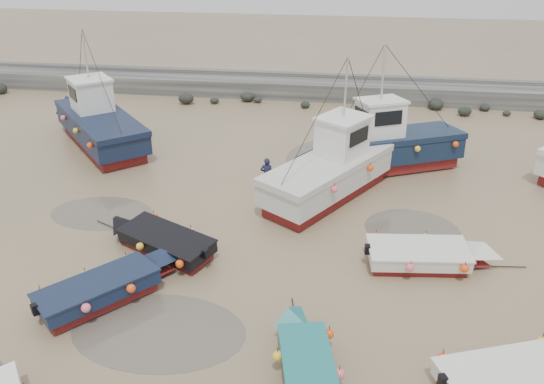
{
  "coord_description": "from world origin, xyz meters",
  "views": [
    {
      "loc": [
        1.76,
        -15.02,
        11.24
      ],
      "look_at": [
        -0.98,
        4.09,
        1.4
      ],
      "focal_mm": 35.0,
      "sensor_mm": 36.0,
      "label": 1
    }
  ],
  "objects": [
    {
      "name": "puddle_c",
      "position": [
        -8.41,
        3.78,
        0.0
      ],
      "size": [
        4.48,
        4.48,
        0.01
      ],
      "primitive_type": "cylinder",
      "color": "#5A5147",
      "rests_on": "ground"
    },
    {
      "name": "dinghy_4",
      "position": [
        -4.89,
        1.37,
        0.54
      ],
      "size": [
        5.77,
        3.43,
        1.43
      ],
      "rotation": [
        0.0,
        0.0,
        1.11
      ],
      "color": "maroon",
      "rests_on": "ground"
    },
    {
      "name": "ground",
      "position": [
        0.0,
        0.0,
        0.0
      ],
      "size": [
        120.0,
        120.0,
        0.0
      ],
      "primitive_type": "plane",
      "color": "#8E775A",
      "rests_on": "ground"
    },
    {
      "name": "dinghy_5",
      "position": [
        5.07,
        1.67,
        0.55
      ],
      "size": [
        5.89,
        2.24,
        1.43
      ],
      "rotation": [
        0.0,
        0.0,
        -1.46
      ],
      "color": "maroon",
      "rests_on": "ground"
    },
    {
      "name": "cabin_boat_1",
      "position": [
        1.51,
        7.13,
        1.33
      ],
      "size": [
        6.66,
        9.33,
        6.22
      ],
      "rotation": [
        0.0,
        0.0,
        -0.58
      ],
      "color": "maroon",
      "rests_on": "ground"
    },
    {
      "name": "puddle_b",
      "position": [
        4.81,
        4.29,
        0.0
      ],
      "size": [
        3.86,
        3.86,
        0.01
      ],
      "primitive_type": "cylinder",
      "color": "#5A5147",
      "rests_on": "ground"
    },
    {
      "name": "dinghy_3",
      "position": [
        6.95,
        -3.8,
        0.54
      ],
      "size": [
        6.08,
        3.02,
        1.43
      ],
      "rotation": [
        0.0,
        0.0,
        -1.22
      ],
      "color": "maroon",
      "rests_on": "ground"
    },
    {
      "name": "dinghy_2",
      "position": [
        1.13,
        -4.08,
        0.57
      ],
      "size": [
        2.11,
        5.11,
        1.43
      ],
      "rotation": [
        0.0,
        0.0,
        0.22
      ],
      "color": "maroon",
      "rests_on": "ground"
    },
    {
      "name": "puddle_a",
      "position": [
        -3.51,
        -3.03,
        0.0
      ],
      "size": [
        5.48,
        5.48,
        0.01
      ],
      "primitive_type": "cylinder",
      "color": "#5A5147",
      "rests_on": "ground"
    },
    {
      "name": "cabin_boat_2",
      "position": [
        3.82,
        10.11,
        1.35
      ],
      "size": [
        9.46,
        5.45,
        6.22
      ],
      "rotation": [
        0.0,
        0.0,
        1.99
      ],
      "color": "maroon",
      "rests_on": "ground"
    },
    {
      "name": "person",
      "position": [
        -1.63,
        6.88,
        0.0
      ],
      "size": [
        0.64,
        0.45,
        1.67
      ],
      "primitive_type": "imported",
      "rotation": [
        0.0,
        0.0,
        3.22
      ],
      "color": "#191B39",
      "rests_on": "ground"
    },
    {
      "name": "seawall",
      "position": [
        0.05,
        21.99,
        0.63
      ],
      "size": [
        60.0,
        4.92,
        1.5
      ],
      "color": "slate",
      "rests_on": "ground"
    },
    {
      "name": "dinghy_1",
      "position": [
        -5.61,
        -1.72,
        0.54
      ],
      "size": [
        4.72,
        5.12,
        1.43
      ],
      "rotation": [
        0.0,
        0.0,
        -0.73
      ],
      "color": "maroon",
      "rests_on": "ground"
    },
    {
      "name": "puddle_d",
      "position": [
        1.48,
        10.91,
        0.0
      ],
      "size": [
        5.37,
        5.37,
        0.01
      ],
      "primitive_type": "cylinder",
      "color": "#5A5147",
      "rests_on": "ground"
    },
    {
      "name": "cabin_boat_0",
      "position": [
        -11.99,
        11.55,
        1.31
      ],
      "size": [
        8.51,
        9.23,
        6.22
      ],
      "rotation": [
        0.0,
        0.0,
        0.73
      ],
      "color": "maroon",
      "rests_on": "ground"
    }
  ]
}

